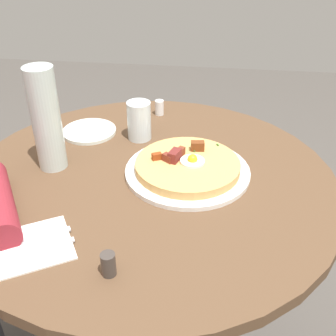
% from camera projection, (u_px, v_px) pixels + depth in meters
% --- Properties ---
extents(dining_table, '(0.94, 0.94, 0.74)m').
position_uv_depth(dining_table, '(150.00, 230.00, 1.15)').
color(dining_table, brown).
rests_on(dining_table, ground_plane).
extents(pizza_plate, '(0.32, 0.32, 0.01)m').
position_uv_depth(pizza_plate, '(187.00, 171.00, 1.06)').
color(pizza_plate, white).
rests_on(pizza_plate, dining_table).
extents(breakfast_pizza, '(0.26, 0.26, 0.05)m').
position_uv_depth(breakfast_pizza, '(187.00, 165.00, 1.05)').
color(breakfast_pizza, tan).
rests_on(breakfast_pizza, pizza_plate).
extents(bread_plate, '(0.16, 0.16, 0.01)m').
position_uv_depth(bread_plate, '(89.00, 131.00, 1.25)').
color(bread_plate, silver).
rests_on(bread_plate, dining_table).
extents(napkin, '(0.21, 0.22, 0.00)m').
position_uv_depth(napkin, '(28.00, 247.00, 0.83)').
color(napkin, white).
rests_on(napkin, dining_table).
extents(fork, '(0.10, 0.16, 0.00)m').
position_uv_depth(fork, '(28.00, 252.00, 0.82)').
color(fork, silver).
rests_on(fork, napkin).
extents(knife, '(0.10, 0.16, 0.00)m').
position_uv_depth(knife, '(26.00, 240.00, 0.85)').
color(knife, silver).
rests_on(knife, napkin).
extents(water_glass, '(0.07, 0.07, 0.11)m').
position_uv_depth(water_glass, '(139.00, 121.00, 1.19)').
color(water_glass, silver).
rests_on(water_glass, dining_table).
extents(water_bottle, '(0.07, 0.07, 0.27)m').
position_uv_depth(water_bottle, '(46.00, 120.00, 1.02)').
color(water_bottle, silver).
rests_on(water_bottle, dining_table).
extents(salt_shaker, '(0.03, 0.03, 0.05)m').
position_uv_depth(salt_shaker, '(159.00, 108.00, 1.35)').
color(salt_shaker, white).
rests_on(salt_shaker, dining_table).
extents(pepper_shaker, '(0.03, 0.03, 0.05)m').
position_uv_depth(pepper_shaker, '(108.00, 264.00, 0.76)').
color(pepper_shaker, '#3F3833').
rests_on(pepper_shaker, dining_table).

